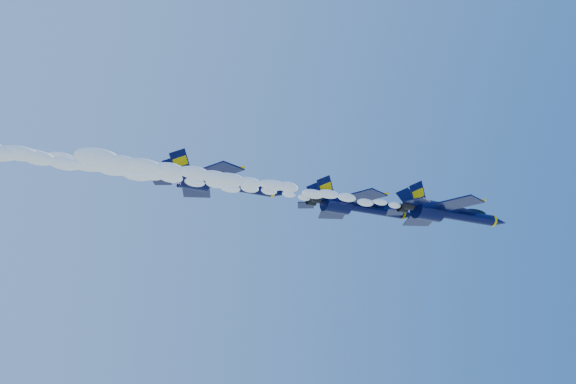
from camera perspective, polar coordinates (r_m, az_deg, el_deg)
name	(u,v)px	position (r m, az deg, el deg)	size (l,w,h in m)	color
jet_lead	(449,213)	(93.78, 12.60, -1.62)	(16.81, 13.79, 6.25)	black
smoke_trail_jet_lead	(259,184)	(80.19, -2.34, 0.64)	(38.70, 1.87, 1.69)	white
jet_second	(358,206)	(93.60, 5.54, -1.11)	(16.34, 13.40, 6.07)	black
smoke_trail_jet_second	(160,177)	(83.16, -10.04, 1.18)	(38.70, 1.82, 1.64)	white
jet_third	(219,182)	(93.54, -5.44, 0.76)	(17.71, 14.53, 6.58)	black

